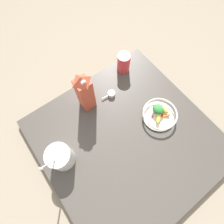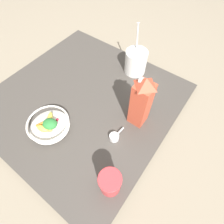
{
  "view_description": "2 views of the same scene",
  "coord_description": "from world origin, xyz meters",
  "px_view_note": "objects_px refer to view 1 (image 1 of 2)",
  "views": [
    {
      "loc": [
        -0.22,
        -0.15,
        1.02
      ],
      "look_at": [
        0.01,
        0.16,
        0.09
      ],
      "focal_mm": 28.0,
      "sensor_mm": 36.0,
      "label": 1
    },
    {
      "loc": [
        0.38,
        0.47,
        0.8
      ],
      "look_at": [
        0.01,
        0.2,
        0.1
      ],
      "focal_mm": 28.0,
      "sensor_mm": 36.0,
      "label": 2
    }
  ],
  "objects_px": {
    "milk_carton": "(85,93)",
    "drinking_cup": "(124,63)",
    "fruit_bowl": "(159,114)",
    "yogurt_tub": "(60,157)"
  },
  "relations": [
    {
      "from": "fruit_bowl",
      "to": "yogurt_tub",
      "type": "bearing_deg",
      "value": 168.54
    },
    {
      "from": "milk_carton",
      "to": "fruit_bowl",
      "type": "bearing_deg",
      "value": -47.14
    },
    {
      "from": "milk_carton",
      "to": "drinking_cup",
      "type": "relative_size",
      "value": 2.21
    },
    {
      "from": "milk_carton",
      "to": "yogurt_tub",
      "type": "height_order",
      "value": "milk_carton"
    },
    {
      "from": "milk_carton",
      "to": "yogurt_tub",
      "type": "relative_size",
      "value": 1.11
    },
    {
      "from": "fruit_bowl",
      "to": "yogurt_tub",
      "type": "distance_m",
      "value": 0.59
    },
    {
      "from": "yogurt_tub",
      "to": "drinking_cup",
      "type": "bearing_deg",
      "value": 24.06
    },
    {
      "from": "milk_carton",
      "to": "drinking_cup",
      "type": "height_order",
      "value": "milk_carton"
    },
    {
      "from": "yogurt_tub",
      "to": "milk_carton",
      "type": "bearing_deg",
      "value": 34.61
    },
    {
      "from": "yogurt_tub",
      "to": "drinking_cup",
      "type": "relative_size",
      "value": 2.0
    }
  ]
}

